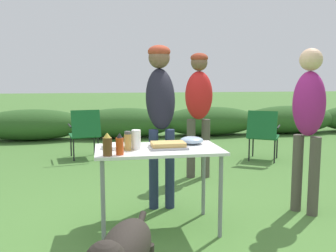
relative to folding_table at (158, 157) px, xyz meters
name	(u,v)px	position (x,y,z in m)	size (l,w,h in m)	color
ground_plane	(159,228)	(0.00, 0.00, -0.66)	(60.00, 60.00, 0.00)	#477533
shrub_hedge	(124,123)	(0.00, 5.21, -0.33)	(14.40, 0.90, 0.67)	#2D5623
folding_table	(158,157)	(0.00, 0.00, 0.00)	(1.10, 0.64, 0.74)	silver
food_tray	(168,145)	(0.08, -0.03, 0.10)	(0.33, 0.22, 0.06)	#9E9EA3
plate_stack	(115,146)	(-0.37, 0.06, 0.09)	(0.24, 0.24, 0.03)	white
mixing_bowl	(192,140)	(0.34, 0.15, 0.11)	(0.22, 0.22, 0.07)	#99B2CC
paper_cup_stack	(136,140)	(-0.20, -0.03, 0.16)	(0.08, 0.08, 0.17)	white
hot_sauce_bottle	(120,144)	(-0.35, -0.23, 0.16)	(0.06, 0.06, 0.18)	#CC4214
beer_bottle	(107,145)	(-0.45, -0.25, 0.17)	(0.07, 0.07, 0.19)	brown
spice_jar	(128,141)	(-0.27, -0.06, 0.16)	(0.06, 0.06, 0.16)	#B2893D
standing_person_with_beanie	(160,101)	(0.12, 0.66, 0.45)	(0.33, 0.48, 1.70)	#232D4C
standing_person_in_olive_jacket	(308,114)	(1.51, 0.14, 0.34)	(0.37, 0.40, 1.64)	#4C473D
standing_person_in_navy_coat	(199,101)	(0.79, 1.64, 0.38)	(0.39, 0.29, 1.68)	#4C473D
camp_chair_green_behind_table	(263,133)	(2.08, 2.43, -0.20)	(0.70, 0.74, 0.83)	#19602D
camp_chair_near_hedge	(85,131)	(-0.78, 3.08, -0.20)	(0.57, 0.66, 0.83)	#19602D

